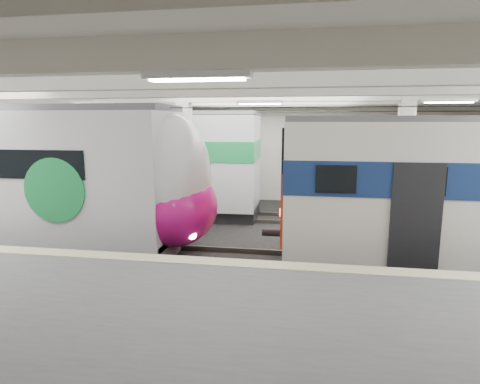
# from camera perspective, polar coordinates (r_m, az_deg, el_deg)

# --- Properties ---
(station_hall) EXTENTS (36.00, 24.00, 5.75)m
(station_hall) POSITION_cam_1_polar(r_m,az_deg,el_deg) (10.29, 0.42, 4.15)
(station_hall) COLOR black
(station_hall) RESTS_ON ground
(modern_emu) EXTENTS (15.06, 3.11, 4.80)m
(modern_emu) POSITION_cam_1_polar(r_m,az_deg,el_deg) (15.35, -29.34, 1.45)
(modern_emu) COLOR silver
(modern_emu) RESTS_ON ground
(far_train) EXTENTS (15.06, 3.44, 4.74)m
(far_train) POSITION_cam_1_polar(r_m,az_deg,el_deg) (19.91, -19.55, 4.08)
(far_train) COLOR silver
(far_train) RESTS_ON ground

